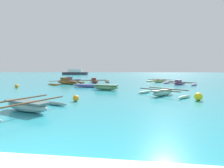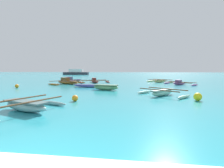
{
  "view_description": "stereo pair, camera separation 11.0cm",
  "coord_description": "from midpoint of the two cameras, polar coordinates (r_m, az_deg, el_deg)",
  "views": [
    {
      "loc": [
        1.99,
        -2.17,
        1.82
      ],
      "look_at": [
        -0.32,
        16.73,
        0.25
      ],
      "focal_mm": 28.0,
      "sensor_mm": 36.0,
      "label": 1
    },
    {
      "loc": [
        2.1,
        -2.16,
        1.82
      ],
      "look_at": [
        -0.32,
        16.73,
        0.25
      ],
      "focal_mm": 28.0,
      "sensor_mm": 36.0,
      "label": 2
    }
  ],
  "objects": [
    {
      "name": "moored_boat_5",
      "position": [
        8.54,
        -26.03,
        -6.4
      ],
      "size": [
        2.82,
        3.73,
        0.52
      ],
      "rotation": [
        0.0,
        0.0,
        -0.37
      ],
      "color": "#7BA7A7",
      "rests_on": "ground_plane"
    },
    {
      "name": "moored_boat_8",
      "position": [
        18.17,
        -6.61,
        -0.53
      ],
      "size": [
        3.69,
        0.77,
        0.3
      ],
      "rotation": [
        0.0,
        0.0,
        -0.02
      ],
      "color": "#6E6FD5",
      "rests_on": "ground_plane"
    },
    {
      "name": "moored_boat_4",
      "position": [
        26.58,
        -12.99,
        1.24
      ],
      "size": [
        2.62,
        2.48,
        0.76
      ],
      "rotation": [
        0.0,
        0.0,
        0.75
      ],
      "color": "#7F5E98",
      "rests_on": "ground_plane"
    },
    {
      "name": "distant_ferry",
      "position": [
        64.25,
        -11.65,
        3.72
      ],
      "size": [
        9.07,
        1.99,
        1.99
      ],
      "color": "#2D333D",
      "rests_on": "ground_plane"
    },
    {
      "name": "moored_boat_0",
      "position": [
        22.66,
        21.3,
        0.29
      ],
      "size": [
        3.63,
        3.8,
        0.6
      ],
      "rotation": [
        0.0,
        0.0,
        0.74
      ],
      "color": "#A360A5",
      "rests_on": "ground_plane"
    },
    {
      "name": "moored_boat_7",
      "position": [
        12.77,
        16.38,
        -2.68
      ],
      "size": [
        3.59,
        3.43,
        0.48
      ],
      "rotation": [
        0.0,
        0.0,
        0.85
      ],
      "color": "#9AD6C1",
      "rests_on": "ground_plane"
    },
    {
      "name": "mooring_buoy_0",
      "position": [
        10.3,
        -11.71,
        -4.55
      ],
      "size": [
        0.36,
        0.36,
        0.36
      ],
      "color": "orange",
      "rests_on": "ground_plane"
    },
    {
      "name": "mooring_buoy_2",
      "position": [
        11.44,
        26.45,
        -3.74
      ],
      "size": [
        0.47,
        0.47,
        0.47
      ],
      "color": "yellow",
      "rests_on": "ground_plane"
    },
    {
      "name": "moored_boat_1",
      "position": [
        15.64,
        -1.83,
        -1.02
      ],
      "size": [
        2.43,
        1.16,
        0.47
      ],
      "rotation": [
        0.0,
        0.0,
        -0.2
      ],
      "color": "#68A76E",
      "rests_on": "ground_plane"
    },
    {
      "name": "moored_boat_2",
      "position": [
        24.52,
        -5.61,
        0.93
      ],
      "size": [
        4.57,
        3.77,
        0.66
      ],
      "rotation": [
        0.0,
        0.0,
        -1.14
      ],
      "color": "maroon",
      "rests_on": "ground_plane"
    },
    {
      "name": "mooring_buoy_1",
      "position": [
        19.86,
        -28.51,
        -0.59
      ],
      "size": [
        0.37,
        0.37,
        0.37
      ],
      "color": "orange",
      "rests_on": "ground_plane"
    },
    {
      "name": "moored_boat_6",
      "position": [
        25.9,
        15.42,
        0.95
      ],
      "size": [
        3.81,
        3.8,
        0.43
      ],
      "rotation": [
        0.0,
        0.0,
        0.79
      ],
      "color": "#E0DA83",
      "rests_on": "ground_plane"
    },
    {
      "name": "moored_boat_3",
      "position": [
        22.88,
        -14.26,
        0.69
      ],
      "size": [
        3.91,
        4.95,
        0.82
      ],
      "rotation": [
        0.0,
        0.0,
        -0.47
      ],
      "color": "#A46624",
      "rests_on": "ground_plane"
    }
  ]
}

